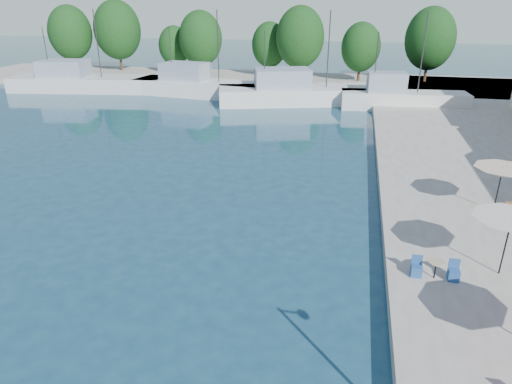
% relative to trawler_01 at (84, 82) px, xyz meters
% --- Properties ---
extents(quay_far, '(90.00, 16.00, 0.60)m').
position_rel_trawler_01_xyz_m(quay_far, '(21.95, 10.16, -0.77)').
color(quay_far, gray).
rests_on(quay_far, ground).
extents(hill_west, '(180.00, 40.00, 16.00)m').
position_rel_trawler_01_xyz_m(hill_west, '(-0.05, 103.16, 6.93)').
color(hill_west, gray).
rests_on(hill_west, ground).
extents(hill_east, '(140.00, 40.00, 12.00)m').
position_rel_trawler_01_xyz_m(hill_east, '(69.95, 123.16, 4.93)').
color(hill_east, gray).
rests_on(hill_east, ground).
extents(trawler_01, '(19.67, 7.75, 10.20)m').
position_rel_trawler_01_xyz_m(trawler_01, '(0.00, 0.00, 0.00)').
color(trawler_01, silver).
rests_on(trawler_01, ground).
extents(trawler_02, '(18.36, 6.96, 10.20)m').
position_rel_trawler_01_xyz_m(trawler_02, '(15.80, 0.15, 0.00)').
color(trawler_02, white).
rests_on(trawler_02, ground).
extents(trawler_03, '(20.66, 10.67, 10.20)m').
position_rel_trawler_01_xyz_m(trawler_03, '(28.35, -1.45, -0.00)').
color(trawler_03, silver).
rests_on(trawler_03, ground).
extents(trawler_04, '(13.30, 4.50, 10.20)m').
position_rel_trawler_01_xyz_m(trawler_04, '(38.77, -2.26, 0.00)').
color(trawler_04, silver).
rests_on(trawler_04, ground).
extents(tree_01, '(6.48, 6.48, 9.59)m').
position_rel_trawler_01_xyz_m(tree_01, '(-9.48, 12.97, 5.07)').
color(tree_01, '#3F2B19').
rests_on(tree_01, quay_far).
extents(tree_02, '(6.98, 6.98, 10.33)m').
position_rel_trawler_01_xyz_m(tree_02, '(-2.16, 14.15, 5.50)').
color(tree_02, '#3F2B19').
rests_on(tree_02, quay_far).
extents(tree_03, '(4.59, 4.59, 6.79)m').
position_rel_trawler_01_xyz_m(tree_03, '(7.20, 13.34, 3.45)').
color(tree_03, '#3F2B19').
rests_on(tree_03, quay_far).
extents(tree_04, '(6.05, 6.05, 8.96)m').
position_rel_trawler_01_xyz_m(tree_04, '(12.03, 11.33, 4.70)').
color(tree_04, '#3F2B19').
rests_on(tree_04, quay_far).
extents(tree_05, '(5.03, 5.03, 7.45)m').
position_rel_trawler_01_xyz_m(tree_05, '(21.48, 13.73, 3.83)').
color(tree_05, '#3F2B19').
rests_on(tree_05, quay_far).
extents(tree_06, '(6.49, 6.49, 9.60)m').
position_rel_trawler_01_xyz_m(tree_06, '(26.11, 11.27, 5.08)').
color(tree_06, '#3F2B19').
rests_on(tree_06, quay_far).
extents(tree_07, '(5.15, 5.15, 7.62)m').
position_rel_trawler_01_xyz_m(tree_07, '(34.21, 11.72, 3.93)').
color(tree_07, '#3F2B19').
rests_on(tree_07, quay_far).
extents(tree_08, '(6.44, 6.44, 9.53)m').
position_rel_trawler_01_xyz_m(tree_08, '(42.98, 13.13, 5.03)').
color(tree_08, '#3F2B19').
rests_on(tree_08, quay_far).
extents(umbrella_white, '(2.94, 2.94, 2.49)m').
position_rel_trawler_01_xyz_m(umbrella_white, '(40.35, -35.54, 1.77)').
color(umbrella_white, black).
rests_on(umbrella_white, quay_right).
extents(umbrella_cream, '(2.80, 2.80, 2.40)m').
position_rel_trawler_01_xyz_m(umbrella_cream, '(41.65, -29.20, 1.68)').
color(umbrella_cream, black).
rests_on(umbrella_cream, quay_right).
extents(cafe_table_02, '(1.82, 0.70, 0.76)m').
position_rel_trawler_01_xyz_m(cafe_table_02, '(37.74, -36.43, -0.18)').
color(cafe_table_02, black).
rests_on(cafe_table_02, quay_right).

